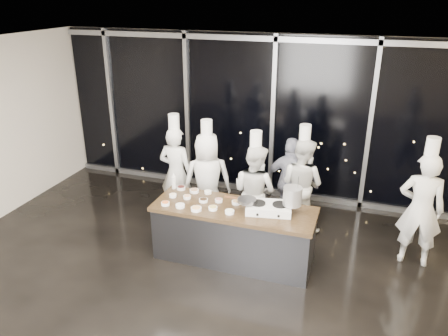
# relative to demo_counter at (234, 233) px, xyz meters

# --- Properties ---
(ground) EXTENTS (9.00, 9.00, 0.00)m
(ground) POSITION_rel_demo_counter_xyz_m (0.00, -0.90, -0.45)
(ground) COLOR black
(ground) RESTS_ON ground
(room_shell) EXTENTS (9.02, 7.02, 3.21)m
(room_shell) POSITION_rel_demo_counter_xyz_m (0.18, -0.90, 1.79)
(room_shell) COLOR beige
(room_shell) RESTS_ON ground
(window_wall) EXTENTS (8.90, 0.11, 3.20)m
(window_wall) POSITION_rel_demo_counter_xyz_m (0.00, 2.53, 1.14)
(window_wall) COLOR black
(window_wall) RESTS_ON ground
(demo_counter) EXTENTS (2.46, 0.86, 0.90)m
(demo_counter) POSITION_rel_demo_counter_xyz_m (0.00, 0.00, 0.00)
(demo_counter) COLOR #35363A
(demo_counter) RESTS_ON ground
(stove) EXTENTS (0.71, 0.51, 0.14)m
(stove) POSITION_rel_demo_counter_xyz_m (0.52, 0.04, 0.51)
(stove) COLOR silver
(stove) RESTS_ON demo_counter
(frying_pan) EXTENTS (0.51, 0.33, 0.05)m
(frying_pan) POSITION_rel_demo_counter_xyz_m (0.19, -0.02, 0.61)
(frying_pan) COLOR slate
(frying_pan) RESTS_ON stove
(stock_pot) EXTENTS (0.31, 0.31, 0.27)m
(stock_pot) POSITION_rel_demo_counter_xyz_m (0.85, 0.10, 0.72)
(stock_pot) COLOR silver
(stock_pot) RESTS_ON stove
(prep_bowls) EXTENTS (1.15, 0.75, 0.05)m
(prep_bowls) POSITION_rel_demo_counter_xyz_m (-0.57, 0.01, 0.47)
(prep_bowls) COLOR white
(prep_bowls) RESTS_ON demo_counter
(squeeze_bottle) EXTENTS (0.08, 0.08, 0.27)m
(squeeze_bottle) POSITION_rel_demo_counter_xyz_m (-1.14, 0.34, 0.58)
(squeeze_bottle) COLOR silver
(squeeze_bottle) RESTS_ON demo_counter
(chef_far_left) EXTENTS (0.65, 0.44, 1.97)m
(chef_far_left) POSITION_rel_demo_counter_xyz_m (-1.40, 0.99, 0.43)
(chef_far_left) COLOR silver
(chef_far_left) RESTS_ON ground
(chef_left) EXTENTS (0.99, 0.85, 1.94)m
(chef_left) POSITION_rel_demo_counter_xyz_m (-0.77, 0.90, 0.42)
(chef_left) COLOR silver
(chef_left) RESTS_ON ground
(chef_center) EXTENTS (0.97, 0.88, 1.87)m
(chef_center) POSITION_rel_demo_counter_xyz_m (0.10, 0.81, 0.38)
(chef_center) COLOR silver
(chef_center) RESTS_ON ground
(guest) EXTENTS (0.96, 0.41, 1.62)m
(guest) POSITION_rel_demo_counter_xyz_m (0.61, 1.37, 0.36)
(guest) COLOR #141937
(guest) RESTS_ON ground
(chef_right) EXTENTS (1.00, 0.91, 1.90)m
(chef_right) POSITION_rel_demo_counter_xyz_m (0.80, 1.31, 0.39)
(chef_right) COLOR silver
(chef_right) RESTS_ON ground
(chef_side) EXTENTS (0.67, 0.45, 2.03)m
(chef_side) POSITION_rel_demo_counter_xyz_m (2.65, 0.82, 0.47)
(chef_side) COLOR silver
(chef_side) RESTS_ON ground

